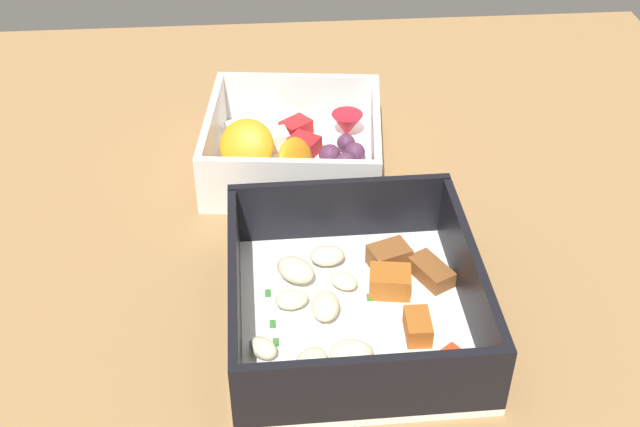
# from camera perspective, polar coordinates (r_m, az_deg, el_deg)

# --- Properties ---
(table_surface) EXTENTS (0.80, 0.80, 0.02)m
(table_surface) POSITION_cam_1_polar(r_m,az_deg,el_deg) (0.64, 0.22, -2.59)
(table_surface) COLOR #9E7547
(table_surface) RESTS_ON ground
(pasta_container) EXTENTS (0.18, 0.17, 0.06)m
(pasta_container) POSITION_cam_1_polar(r_m,az_deg,el_deg) (0.55, 2.47, -6.23)
(pasta_container) COLOR white
(pasta_container) RESTS_ON table_surface
(fruit_bowl) EXTENTS (0.16, 0.16, 0.05)m
(fruit_bowl) POSITION_cam_1_polar(r_m,az_deg,el_deg) (0.70, -1.74, 4.59)
(fruit_bowl) COLOR white
(fruit_bowl) RESTS_ON table_surface
(paper_cup_liner) EXTENTS (0.04, 0.04, 0.02)m
(paper_cup_liner) POSITION_cam_1_polar(r_m,az_deg,el_deg) (0.81, 1.31, 8.53)
(paper_cup_liner) COLOR white
(paper_cup_liner) RESTS_ON table_surface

